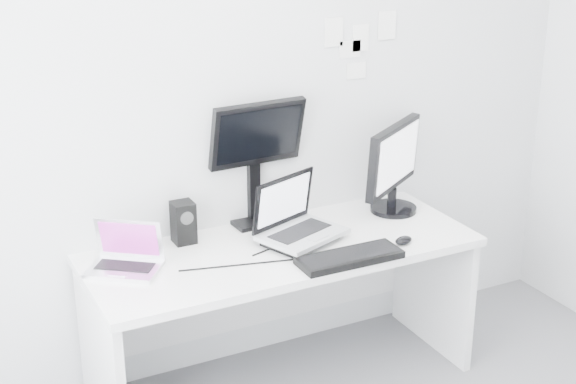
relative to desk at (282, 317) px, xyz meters
name	(u,v)px	position (x,y,z in m)	size (l,w,h in m)	color
back_wall	(248,98)	(0.00, 0.35, 0.99)	(3.60, 3.60, 0.00)	silver
desk	(282,317)	(0.00, 0.00, 0.00)	(1.80, 0.70, 0.73)	white
macbook	(122,248)	(-0.72, 0.07, 0.48)	(0.30, 0.22, 0.22)	silver
speaker	(183,222)	(-0.38, 0.25, 0.46)	(0.10, 0.10, 0.20)	black
dell_laptop	(303,211)	(0.10, 0.00, 0.52)	(0.37, 0.29, 0.31)	#AFB2B7
rear_monitor	(256,161)	(0.02, 0.31, 0.68)	(0.47, 0.17, 0.63)	black
samsung_monitor	(395,167)	(0.70, 0.14, 0.60)	(0.51, 0.23, 0.47)	black
keyboard	(350,258)	(0.20, -0.27, 0.38)	(0.47, 0.17, 0.03)	black
mouse	(404,240)	(0.51, -0.22, 0.38)	(0.10, 0.06, 0.03)	black
wall_note_0	(334,32)	(0.45, 0.34, 1.26)	(0.10, 0.00, 0.14)	white
wall_note_1	(361,38)	(0.60, 0.34, 1.22)	(0.09, 0.00, 0.13)	white
wall_note_2	(387,25)	(0.75, 0.34, 1.26)	(0.10, 0.00, 0.14)	white
wall_note_3	(356,71)	(0.58, 0.34, 1.05)	(0.11, 0.00, 0.08)	white
wall_note_4	(350,49)	(0.54, 0.34, 1.16)	(0.12, 0.00, 0.08)	white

